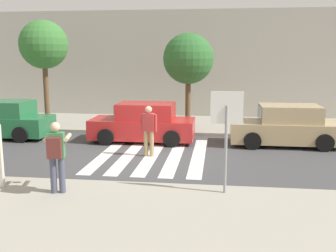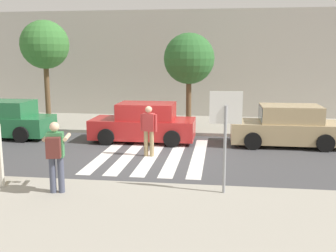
{
  "view_description": "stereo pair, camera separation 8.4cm",
  "coord_description": "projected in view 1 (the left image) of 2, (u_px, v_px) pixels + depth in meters",
  "views": [
    {
      "loc": [
        2.23,
        -12.86,
        3.4
      ],
      "look_at": [
        0.6,
        -0.2,
        1.1
      ],
      "focal_mm": 42.0,
      "sensor_mm": 36.0,
      "label": 1
    },
    {
      "loc": [
        2.31,
        -12.85,
        3.4
      ],
      "look_at": [
        0.6,
        -0.2,
        1.1
      ],
      "focal_mm": 42.0,
      "sensor_mm": 36.0,
      "label": 2
    }
  ],
  "objects": [
    {
      "name": "building_facade_far",
      "position": [
        181.0,
        64.0,
        23.07
      ],
      "size": [
        56.0,
        4.0,
        5.79
      ],
      "primitive_type": "cube",
      "color": "#ADA89E",
      "rests_on": "ground"
    },
    {
      "name": "crosswalk_stripe_1",
      "position": [
        130.0,
        154.0,
        13.73
      ],
      "size": [
        0.44,
        5.2,
        0.01
      ],
      "primitive_type": "cube",
      "color": "silver",
      "rests_on": "ground"
    },
    {
      "name": "crosswalk_stripe_0",
      "position": [
        108.0,
        153.0,
        13.83
      ],
      "size": [
        0.44,
        5.2,
        0.01
      ],
      "primitive_type": "cube",
      "color": "silver",
      "rests_on": "ground"
    },
    {
      "name": "parked_car_red",
      "position": [
        144.0,
        123.0,
        15.64
      ],
      "size": [
        4.1,
        1.92,
        1.55
      ],
      "color": "red",
      "rests_on": "ground"
    },
    {
      "name": "street_tree_west",
      "position": [
        44.0,
        45.0,
        18.26
      ],
      "size": [
        2.26,
        2.26,
        4.88
      ],
      "color": "brown",
      "rests_on": "sidewalk_far"
    },
    {
      "name": "parked_car_tan",
      "position": [
        286.0,
        127.0,
        14.95
      ],
      "size": [
        4.1,
        1.92,
        1.55
      ],
      "color": "tan",
      "rests_on": "ground"
    },
    {
      "name": "sidewalk_near",
      "position": [
        96.0,
        235.0,
        7.37
      ],
      "size": [
        60.0,
        6.0,
        0.14
      ],
      "primitive_type": "cube",
      "color": "#9E998C",
      "rests_on": "ground"
    },
    {
      "name": "parked_car_green",
      "position": [
        2.0,
        120.0,
        16.39
      ],
      "size": [
        4.1,
        1.92,
        1.55
      ],
      "color": "#236B3D",
      "rests_on": "ground"
    },
    {
      "name": "crosswalk_stripe_4",
      "position": [
        198.0,
        156.0,
        13.43
      ],
      "size": [
        0.44,
        5.2,
        0.01
      ],
      "primitive_type": "cube",
      "color": "silver",
      "rests_on": "ground"
    },
    {
      "name": "stop_sign",
      "position": [
        227.0,
        120.0,
        9.18
      ],
      "size": [
        0.76,
        0.08,
        2.44
      ],
      "color": "gray",
      "rests_on": "sidewalk_near"
    },
    {
      "name": "sidewalk_far",
      "position": [
        172.0,
        124.0,
        19.28
      ],
      "size": [
        60.0,
        4.8,
        0.14
      ],
      "primitive_type": "cube",
      "color": "#9E998C",
      "rests_on": "ground"
    },
    {
      "name": "street_tree_center",
      "position": [
        188.0,
        59.0,
        17.36
      ],
      "size": [
        2.25,
        2.25,
        4.25
      ],
      "color": "brown",
      "rests_on": "sidewalk_far"
    },
    {
      "name": "crosswalk_stripe_2",
      "position": [
        152.0,
        155.0,
        13.63
      ],
      "size": [
        0.44,
        5.2,
        0.01
      ],
      "primitive_type": "cube",
      "color": "silver",
      "rests_on": "ground"
    },
    {
      "name": "crosswalk_stripe_3",
      "position": [
        175.0,
        155.0,
        13.53
      ],
      "size": [
        0.44,
        5.2,
        0.01
      ],
      "primitive_type": "cube",
      "color": "silver",
      "rests_on": "ground"
    },
    {
      "name": "pedestrian_crossing",
      "position": [
        149.0,
        128.0,
        13.27
      ],
      "size": [
        0.58,
        0.28,
        1.72
      ],
      "color": "tan",
      "rests_on": "ground"
    },
    {
      "name": "photographer_with_backpack",
      "position": [
        56.0,
        151.0,
        9.26
      ],
      "size": [
        0.69,
        0.92,
        1.72
      ],
      "color": "#474C60",
      "rests_on": "sidewalk_near"
    },
    {
      "name": "ground_plane",
      "position": [
        151.0,
        156.0,
        13.44
      ],
      "size": [
        120.0,
        120.0,
        0.0
      ],
      "primitive_type": "plane",
      "color": "#424244"
    }
  ]
}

